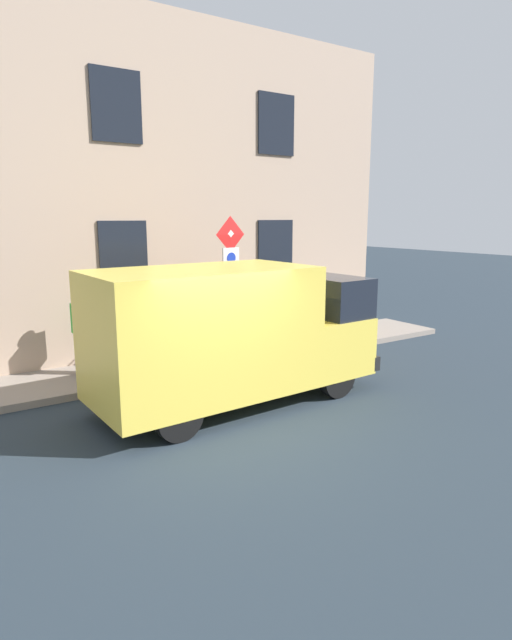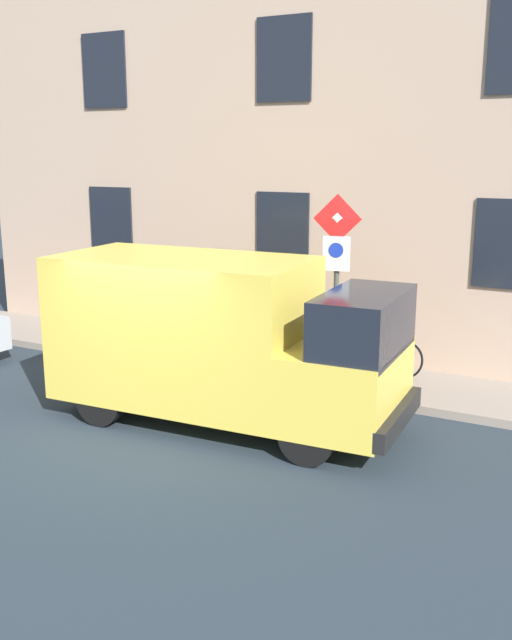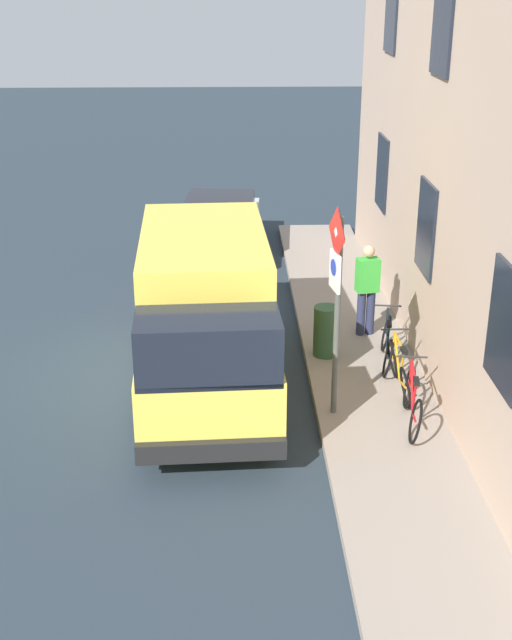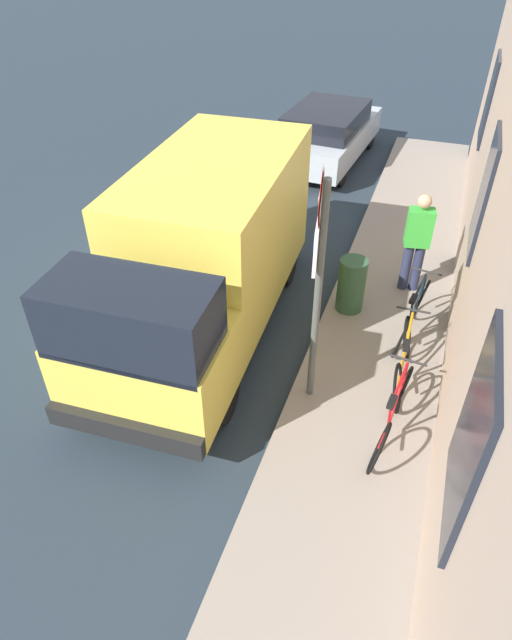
% 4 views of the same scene
% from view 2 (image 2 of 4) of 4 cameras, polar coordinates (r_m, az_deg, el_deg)
% --- Properties ---
extents(ground_plane, '(80.00, 80.00, 0.00)m').
position_cam_2_polar(ground_plane, '(10.81, -8.32, -8.76)').
color(ground_plane, '#25303A').
extents(sidewalk_slab, '(1.91, 17.12, 0.14)m').
position_cam_2_polar(sidewalk_slab, '(13.59, 0.33, -3.65)').
color(sidewalk_slab, gray).
rests_on(sidewalk_slab, ground_plane).
extents(building_facade, '(0.75, 15.12, 7.86)m').
position_cam_2_polar(building_facade, '(14.17, 2.83, 12.88)').
color(building_facade, tan).
rests_on(building_facade, ground_plane).
extents(sign_post_stacked, '(0.19, 0.56, 3.11)m').
position_cam_2_polar(sign_post_stacked, '(11.73, 6.41, 4.39)').
color(sign_post_stacked, '#474C47').
rests_on(sign_post_stacked, sidewalk_slab).
extents(delivery_van, '(2.24, 5.42, 2.50)m').
position_cam_2_polar(delivery_van, '(10.69, -2.96, -1.36)').
color(delivery_van, '#E7CB4A').
rests_on(delivery_van, ground_plane).
extents(bicycle_red, '(0.46, 1.72, 0.89)m').
position_cam_2_polar(bicycle_red, '(13.03, 9.63, -2.58)').
color(bicycle_red, black).
rests_on(bicycle_red, sidewalk_slab).
extents(bicycle_orange, '(0.46, 1.71, 0.89)m').
position_cam_2_polar(bicycle_orange, '(13.37, 5.35, -2.03)').
color(bicycle_orange, black).
rests_on(bicycle_orange, sidewalk_slab).
extents(bicycle_black, '(0.50, 1.72, 0.89)m').
position_cam_2_polar(bicycle_black, '(13.79, 1.33, -1.50)').
color(bicycle_black, black).
rests_on(bicycle_black, sidewalk_slab).
extents(pedestrian, '(0.44, 0.33, 1.72)m').
position_cam_2_polar(pedestrian, '(14.11, -3.59, 1.16)').
color(pedestrian, '#262B47').
rests_on(pedestrian, sidewalk_slab).
extents(litter_bin, '(0.44, 0.44, 0.90)m').
position_cam_2_polar(litter_bin, '(13.08, -2.09, -1.97)').
color(litter_bin, '#2D5133').
rests_on(litter_bin, sidewalk_slab).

